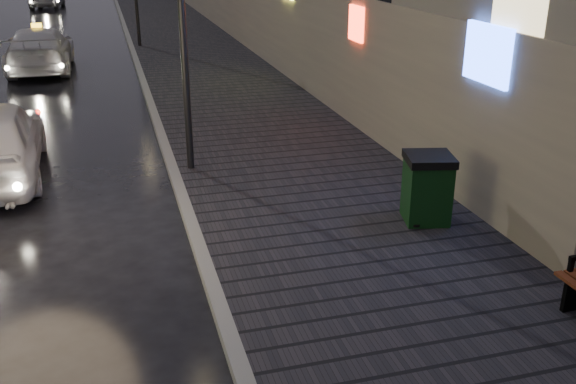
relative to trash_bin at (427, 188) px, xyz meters
name	(u,v)px	position (x,y,z in m)	size (l,w,h in m)	color
ground	(99,369)	(-5.20, -2.39, -0.72)	(120.00, 120.00, 0.00)	black
sidewalk	(191,49)	(-1.30, 18.61, -0.65)	(4.60, 58.00, 0.15)	black
curb	(133,52)	(-3.70, 18.61, -0.65)	(0.20, 58.00, 0.15)	slate
trash_bin	(427,188)	(0.00, 0.00, 0.00)	(0.88, 0.88, 1.12)	black
taxi_mid	(40,49)	(-7.01, 15.76, 0.04)	(2.13, 5.23, 1.52)	silver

